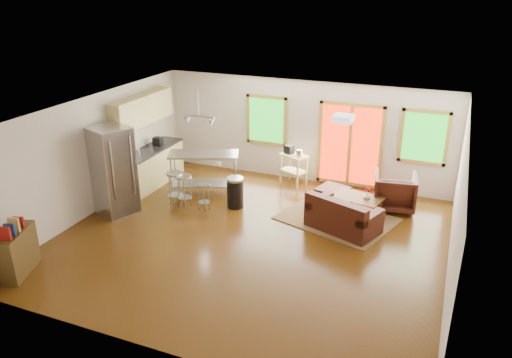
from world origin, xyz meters
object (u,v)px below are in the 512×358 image
at_px(ottoman, 333,196).
at_px(kitchen_cart, 293,159).
at_px(armchair, 395,190).
at_px(loveseat, 342,217).
at_px(refrigerator, 113,171).
at_px(rug, 337,219).
at_px(island, 204,166).
at_px(coffee_table, 356,199).

xyz_separation_m(ottoman, kitchen_cart, (-1.25, 0.83, 0.48)).
xyz_separation_m(armchair, kitchen_cart, (-2.59, 0.50, 0.23)).
bearing_deg(armchair, loveseat, 51.47).
bearing_deg(armchair, refrigerator, 14.55).
distance_m(loveseat, refrigerator, 5.06).
bearing_deg(rug, island, 177.34).
bearing_deg(island, ottoman, 10.13).
xyz_separation_m(rug, kitchen_cart, (-1.53, 1.53, 0.68)).
bearing_deg(refrigerator, kitchen_cart, 64.84).
height_order(armchair, kitchen_cart, kitchen_cart).
bearing_deg(armchair, kitchen_cart, -20.01).
xyz_separation_m(coffee_table, island, (-3.65, -0.24, 0.34)).
distance_m(rug, refrigerator, 5.02).
xyz_separation_m(rug, refrigerator, (-4.70, -1.48, 0.98)).
bearing_deg(island, refrigerator, -129.90).
height_order(loveseat, ottoman, loveseat).
bearing_deg(ottoman, island, -169.87).
height_order(loveseat, armchair, armchair).
bearing_deg(island, armchair, 11.26).
height_order(refrigerator, island, refrigerator).
relative_size(loveseat, ottoman, 2.57).
distance_m(rug, island, 3.41).
bearing_deg(ottoman, coffee_table, -26.49).
distance_m(rug, loveseat, 0.59).
distance_m(rug, armchair, 1.54).
distance_m(loveseat, coffee_table, 0.87).
bearing_deg(refrigerator, island, 71.40).
relative_size(armchair, island, 0.52).
bearing_deg(ottoman, refrigerator, -153.72).
bearing_deg(loveseat, refrigerator, -147.80).
bearing_deg(ottoman, kitchen_cart, 146.25).
bearing_deg(ottoman, armchair, 13.80).
xyz_separation_m(armchair, island, (-4.39, -0.87, 0.25)).
relative_size(rug, island, 1.29).
relative_size(rug, refrigerator, 1.16).
bearing_deg(armchair, rug, 35.26).
relative_size(ottoman, island, 0.36).
distance_m(ottoman, kitchen_cart, 1.57).
xyz_separation_m(rug, armchair, (1.06, 1.03, 0.45)).
height_order(ottoman, refrigerator, refrigerator).
distance_m(ottoman, island, 3.14).
relative_size(rug, kitchen_cart, 2.26).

